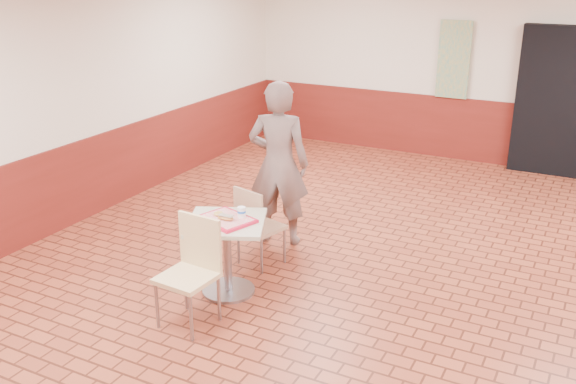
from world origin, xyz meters
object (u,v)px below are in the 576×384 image
at_px(main_table, 227,245).
at_px(customer, 279,164).
at_px(long_john_donut, 226,218).
at_px(chair_main_back, 256,223).
at_px(paper_cup, 242,212).
at_px(chair_main_front, 192,266).
at_px(ring_donut, 218,214).
at_px(serving_tray, 226,219).

distance_m(main_table, customer, 1.37).
height_order(main_table, long_john_donut, long_john_donut).
bearing_deg(chair_main_back, paper_cup, 121.97).
relative_size(main_table, chair_main_back, 0.86).
relative_size(chair_main_front, long_john_donut, 5.81).
distance_m(chair_main_back, customer, 0.81).
distance_m(chair_main_back, ring_donut, 0.68).
xyz_separation_m(chair_main_front, long_john_donut, (0.01, 0.54, 0.26)).
xyz_separation_m(serving_tray, long_john_donut, (0.03, -0.04, 0.04)).
height_order(customer, ring_donut, customer).
distance_m(customer, ring_donut, 1.28).
height_order(main_table, paper_cup, paper_cup).
relative_size(main_table, long_john_donut, 4.48).
height_order(main_table, customer, customer).
bearing_deg(chair_main_front, customer, 98.58).
bearing_deg(serving_tray, long_john_donut, -59.35).
distance_m(serving_tray, paper_cup, 0.16).
height_order(ring_donut, paper_cup, paper_cup).
distance_m(main_table, chair_main_back, 0.63).
relative_size(chair_main_front, paper_cup, 9.78).
distance_m(customer, paper_cup, 1.24).
distance_m(chair_main_front, paper_cup, 0.74).
distance_m(chair_main_front, ring_donut, 0.67).
xyz_separation_m(customer, ring_donut, (0.03, -1.27, -0.14)).
bearing_deg(serving_tray, ring_donut, 166.36).
distance_m(customer, serving_tray, 1.31).
bearing_deg(customer, serving_tray, 80.40).
bearing_deg(long_john_donut, customer, 96.61).
height_order(main_table, serving_tray, serving_tray).
bearing_deg(paper_cup, customer, 101.60).
relative_size(chair_main_back, paper_cup, 8.79).
bearing_deg(chair_main_back, chair_main_front, 107.90).
bearing_deg(chair_main_back, main_table, 109.21).
bearing_deg(chair_main_back, long_john_donut, 111.18).
bearing_deg(chair_main_front, chair_main_back, 96.86).
height_order(chair_main_front, customer, customer).
relative_size(main_table, ring_donut, 8.02).
xyz_separation_m(chair_main_back, serving_tray, (0.04, -0.63, 0.28)).
height_order(chair_main_back, paper_cup, paper_cup).
bearing_deg(long_john_donut, serving_tray, 120.65).
height_order(customer, long_john_donut, customer).
distance_m(chair_main_front, serving_tray, 0.62).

